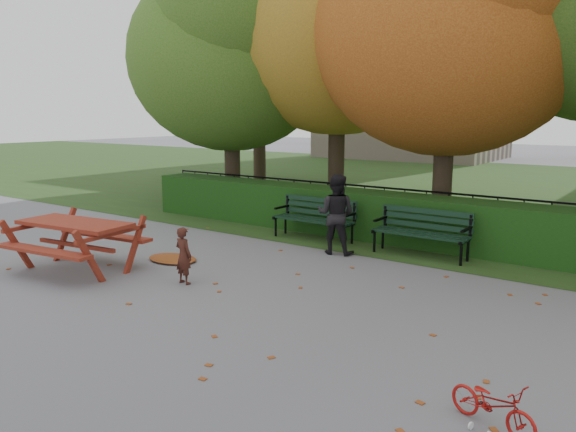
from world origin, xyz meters
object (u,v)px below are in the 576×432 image
Objects in this scene: bench_left at (315,215)px; child at (184,256)px; bench_right at (422,229)px; bicycle at (493,404)px; tree_c at (462,8)px; tree_f at (262,21)px; tree_b at (346,2)px; picnic_table at (75,233)px; tree_a at (233,42)px; adult at (336,214)px.

child reaches higher than bench_left.
bench_right is 2.18× the size of bicycle.
tree_f reaches higher than tree_c.
tree_b is 11.66m from bicycle.
bench_right is 6.22m from picnic_table.
bicycle is at bearing -13.85° from picnic_table.
bench_left is 2.18× the size of bicycle.
bench_left is at bearing -83.87° from child.
tree_a is 6.71m from adult.
picnic_table is at bearing -96.31° from tree_b.
tree_c is 8.66m from tree_f.
bench_left is (5.83, -5.54, -5.17)m from tree_f.
bench_left is 1.98× the size of child.
bench_right is (2.40, 0.00, 0.00)m from bench_left.
tree_a is 4.88× the size of adult.
adult is at bearing -39.06° from bench_left.
bench_right reaches higher than bicycle.
picnic_table is at bearing 101.47° from bicycle.
tree_f is 5.99× the size of adult.
tree_f reaches higher than bicycle.
picnic_table is (-4.37, -4.42, 0.14)m from bench_right.
tree_a is 4.16× the size of bench_left.
tree_c is 4.44× the size of bench_right.
adult is at bearing -61.01° from tree_b.
tree_c is 4.44× the size of bench_left.
tree_c reaches higher than bench_right.
tree_a is 0.85× the size of tree_b.
tree_a reaches higher than child.
bench_left is 1.17× the size of adult.
bench_right is at bearing -40.67° from tree_b.
child is (3.96, -5.75, -4.06)m from tree_a.
bench_right is at bearing -83.30° from tree_c.
child is at bearing 7.58° from picnic_table.
adult is (4.87, -2.68, -3.75)m from tree_a.
child is at bearing -57.92° from tree_f.
child is at bearing -89.00° from bench_left.
tree_a reaches higher than adult.
bench_right is at bearing -163.76° from adult.
bench_left is (3.89, -1.88, -4.00)m from tree_a.
picnic_table is 4.68m from adult.
tree_f is at bearing -52.79° from child.
tree_c is 9.32m from bicycle.
picnic_table is at bearing -121.55° from tree_c.
tree_b is 4.88× the size of bench_right.
tree_b is 8.59m from child.
bench_right is at bearing -115.92° from child.
bicycle is (7.21, -0.80, -0.45)m from picnic_table.
picnic_table reaches higher than child.
tree_a reaches higher than bench_left.
tree_f is at bearing 103.68° from picnic_table.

